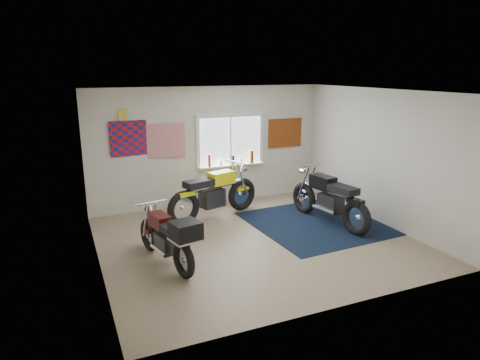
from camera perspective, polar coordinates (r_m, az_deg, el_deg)
name	(u,v)px	position (r m, az deg, el deg)	size (l,w,h in m)	color
ground	(256,240)	(7.97, 2.12, -8.05)	(5.50, 5.50, 0.00)	#9E896B
room_shell	(257,153)	(7.49, 2.24, 3.61)	(5.50, 5.50, 5.50)	white
navy_rug	(316,223)	(8.95, 10.14, -5.65)	(2.50, 2.60, 0.01)	black
window_assembly	(230,144)	(9.96, -1.30, 4.78)	(1.66, 0.17, 1.26)	white
oil_bottles	(235,159)	(10.00, -0.64, 2.83)	(1.15, 0.09, 0.30)	maroon
flag_display	(122,115)	(9.25, -15.42, 8.39)	(1.60, 0.10, 1.17)	red
triumph_poster	(285,133)	(10.57, 6.02, 6.26)	(0.90, 0.03, 0.70)	#A54C14
yellow_triumph	(214,195)	(9.01, -3.53, -1.95)	(2.22, 0.91, 1.15)	black
black_chrome_bike	(329,200)	(8.84, 11.78, -2.61)	(0.67, 2.21, 1.14)	black
maroon_tourer	(169,238)	(6.90, -9.47, -7.61)	(0.76, 1.83, 0.93)	black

